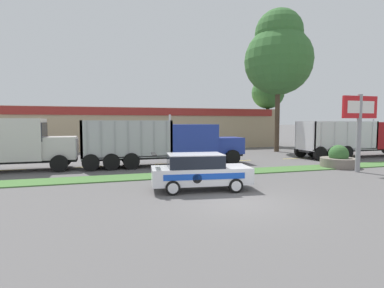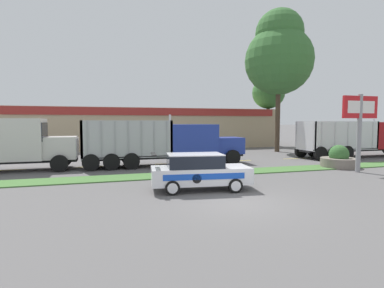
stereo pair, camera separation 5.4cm
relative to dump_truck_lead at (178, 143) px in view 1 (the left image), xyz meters
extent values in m
plane|color=#5B5959|center=(-0.35, -10.54, -1.54)|extent=(600.00, 600.00, 0.00)
cube|color=#477538|center=(-0.35, -4.22, -1.51)|extent=(120.00, 1.90, 0.06)
cube|color=yellow|center=(-11.15, 0.73, -1.54)|extent=(2.40, 0.14, 0.01)
cube|color=yellow|center=(-5.75, 0.73, -1.54)|extent=(2.40, 0.14, 0.01)
cube|color=yellow|center=(-0.35, 0.73, -1.54)|extent=(2.40, 0.14, 0.01)
cube|color=yellow|center=(5.05, 0.73, -1.54)|extent=(2.40, 0.14, 0.01)
cube|color=yellow|center=(10.45, 0.73, -1.54)|extent=(2.40, 0.14, 0.01)
cube|color=yellow|center=(15.85, 0.73, -1.54)|extent=(2.40, 0.14, 0.01)
cube|color=black|center=(-0.83, 0.00, -0.91)|extent=(11.36, 1.32, 0.18)
cube|color=#23389E|center=(3.78, 0.00, -0.22)|extent=(2.15, 1.97, 1.21)
cube|color=#B7B7BC|center=(4.88, 0.00, -0.22)|extent=(0.06, 1.69, 1.02)
cube|color=#23389E|center=(1.03, 0.00, 0.27)|extent=(3.35, 2.41, 2.19)
cube|color=black|center=(2.73, 0.00, 0.65)|extent=(0.04, 2.05, 0.99)
cylinder|color=silver|center=(-0.74, -0.78, 1.16)|extent=(0.14, 0.14, 1.77)
cube|color=#ADADB2|center=(-3.57, 0.00, -0.76)|extent=(5.86, 2.41, 0.12)
cube|color=#ADADB2|center=(-0.72, 0.00, 0.44)|extent=(0.16, 2.41, 2.40)
cube|color=#ADADB2|center=(-6.42, 0.00, 0.44)|extent=(0.16, 2.41, 2.40)
cube|color=#ADADB2|center=(-3.57, -1.12, 0.44)|extent=(5.86, 0.16, 2.40)
cube|color=#ADADB2|center=(-3.57, 1.13, 0.44)|extent=(5.86, 0.16, 2.40)
cube|color=#99999E|center=(-6.09, -1.22, 0.44)|extent=(0.10, 0.04, 2.28)
cube|color=#99999E|center=(-5.25, -1.22, 0.44)|extent=(0.10, 0.04, 2.28)
cube|color=#99999E|center=(-4.41, -1.22, 0.44)|extent=(0.10, 0.04, 2.28)
cube|color=#99999E|center=(-3.57, -1.22, 0.44)|extent=(0.10, 0.04, 2.28)
cube|color=#99999E|center=(-2.74, -1.22, 0.44)|extent=(0.10, 0.04, 2.28)
cube|color=#99999E|center=(-1.90, -1.22, 0.44)|extent=(0.10, 0.04, 2.28)
cube|color=#99999E|center=(-1.06, -1.22, 0.44)|extent=(0.10, 0.04, 2.28)
cylinder|color=black|center=(3.78, -1.18, -1.00)|extent=(1.07, 0.30, 1.07)
cylinder|color=black|center=(3.78, 1.19, -1.00)|extent=(1.07, 0.30, 1.07)
cylinder|color=black|center=(-5.90, -1.18, -1.00)|extent=(1.07, 0.30, 1.07)
cylinder|color=black|center=(-5.90, 1.19, -1.00)|extent=(1.07, 0.30, 1.07)
cylinder|color=black|center=(-4.65, -1.18, -1.00)|extent=(1.07, 0.30, 1.07)
cylinder|color=black|center=(-4.65, 1.19, -1.00)|extent=(1.07, 0.30, 1.07)
cylinder|color=black|center=(-3.40, -1.18, -1.00)|extent=(1.07, 0.30, 1.07)
cylinder|color=black|center=(-3.40, 1.19, -1.00)|extent=(1.07, 0.30, 1.07)
cube|color=silver|center=(-7.76, 0.22, -0.13)|extent=(1.93, 1.95, 1.43)
cube|color=#B7B7BC|center=(-6.77, 0.22, -0.13)|extent=(0.06, 1.66, 1.21)
cube|color=silver|center=(-10.39, 0.22, 0.46)|extent=(3.32, 2.37, 2.60)
cube|color=black|center=(-8.71, 0.22, 0.91)|extent=(0.04, 2.02, 1.17)
cylinder|color=black|center=(-7.76, -0.94, -1.02)|extent=(1.04, 0.30, 1.04)
cylinder|color=black|center=(-7.76, 1.39, -1.02)|extent=(1.04, 0.30, 1.04)
cube|color=black|center=(16.63, 0.14, -0.89)|extent=(11.64, 1.36, 0.18)
cube|color=maroon|center=(18.63, 0.14, 0.37)|extent=(2.74, 2.47, 2.32)
cylinder|color=silver|center=(17.16, -0.67, 1.08)|extent=(0.14, 0.14, 1.42)
cube|color=silver|center=(14.03, 0.14, -0.74)|extent=(6.45, 2.47, 0.12)
cube|color=silver|center=(17.18, 0.14, 0.43)|extent=(0.16, 2.47, 2.33)
cube|color=silver|center=(10.88, 0.14, 0.43)|extent=(0.16, 2.47, 2.33)
cube|color=silver|center=(14.03, -1.02, 0.43)|extent=(6.45, 0.16, 2.33)
cube|color=silver|center=(14.03, 1.29, 0.43)|extent=(6.45, 0.16, 2.33)
cube|color=#BCBCC1|center=(11.45, -1.12, 0.43)|extent=(0.10, 0.04, 2.21)
cube|color=#BCBCC1|center=(12.74, -1.12, 0.43)|extent=(0.10, 0.04, 2.21)
cube|color=#BCBCC1|center=(14.03, -1.12, 0.43)|extent=(0.10, 0.04, 2.21)
cube|color=#BCBCC1|center=(15.32, -1.12, 0.43)|extent=(0.10, 0.04, 2.21)
cube|color=#BCBCC1|center=(16.61, -1.12, 0.43)|extent=(0.10, 0.04, 2.21)
cylinder|color=black|center=(11.40, -1.08, -0.98)|extent=(1.13, 0.30, 1.13)
cylinder|color=black|center=(11.40, 1.35, -0.98)|extent=(1.13, 0.30, 1.13)
cylinder|color=black|center=(12.71, -1.08, -0.98)|extent=(1.13, 0.30, 1.13)
cylinder|color=black|center=(12.71, 1.35, -0.98)|extent=(1.13, 0.30, 1.13)
cylinder|color=black|center=(14.02, -1.08, -0.98)|extent=(1.13, 0.30, 1.13)
cylinder|color=black|center=(14.02, 1.35, -0.98)|extent=(1.13, 0.30, 1.13)
cube|color=white|center=(-0.95, -8.08, -0.86)|extent=(4.60, 2.26, 0.73)
cube|color=black|center=(-1.21, -8.05, -0.21)|extent=(2.60, 1.81, 0.56)
cube|color=white|center=(-1.21, -8.05, 0.09)|extent=(2.60, 1.81, 0.04)
cube|color=black|center=(-3.04, -7.82, 0.13)|extent=(0.37, 1.40, 0.03)
cube|color=blue|center=(-1.06, -8.95, -0.79)|extent=(3.51, 0.45, 0.26)
cylinder|color=black|center=(-1.39, -8.91, -0.86)|extent=(0.40, 0.06, 0.40)
cylinder|color=black|center=(0.31, -9.07, -1.23)|extent=(0.65, 0.28, 0.63)
cylinder|color=silver|center=(0.30, -9.17, -1.23)|extent=(0.44, 0.07, 0.44)
cylinder|color=black|center=(0.51, -7.43, -1.23)|extent=(0.65, 0.28, 0.63)
cylinder|color=silver|center=(0.53, -7.33, -1.23)|extent=(0.44, 0.07, 0.44)
cylinder|color=black|center=(-2.41, -8.73, -1.23)|extent=(0.65, 0.28, 0.63)
cylinder|color=silver|center=(-2.42, -8.83, -1.23)|extent=(0.44, 0.07, 0.44)
cylinder|color=black|center=(-2.21, -7.09, -1.23)|extent=(0.65, 0.28, 0.63)
cylinder|color=silver|center=(-2.19, -6.99, -1.23)|extent=(0.44, 0.07, 0.44)
cylinder|color=gray|center=(9.82, -6.27, 0.83)|extent=(0.28, 0.28, 4.75)
cube|color=red|center=(9.82, -6.27, 2.43)|extent=(2.52, 0.16, 1.35)
cube|color=white|center=(9.82, -6.36, 2.43)|extent=(2.01, 0.02, 0.74)
cylinder|color=slate|center=(10.11, -4.41, -1.22)|extent=(2.32, 2.32, 0.64)
sphere|color=#386B33|center=(10.11, -4.41, -0.64)|extent=(1.28, 1.28, 1.28)
cube|color=tan|center=(-0.65, 17.72, 0.79)|extent=(32.61, 12.00, 4.65)
cube|color=maroon|center=(-0.65, 11.67, 2.66)|extent=(30.98, 0.10, 0.80)
cylinder|color=#473828|center=(12.18, 6.31, 2.16)|extent=(0.48, 0.48, 7.40)
sphere|color=#386B33|center=(12.18, 6.31, 7.76)|extent=(6.88, 6.88, 6.88)
sphere|color=#386B33|center=(12.18, 6.31, 10.51)|extent=(4.81, 4.81, 4.81)
cylinder|color=#473828|center=(15.28, 13.37, 1.31)|extent=(0.44, 0.44, 5.71)
sphere|color=#386B33|center=(15.28, 13.37, 5.30)|extent=(4.12, 4.12, 4.12)
sphere|color=#386B33|center=(15.28, 13.37, 6.95)|extent=(2.89, 2.89, 2.89)
camera|label=1|loc=(-5.22, -20.79, 1.53)|focal=28.00mm
camera|label=2|loc=(-5.16, -20.81, 1.53)|focal=28.00mm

